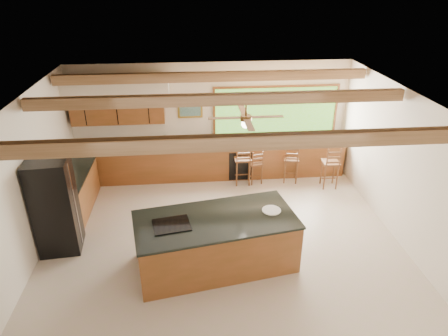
{
  "coord_description": "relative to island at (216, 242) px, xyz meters",
  "views": [
    {
      "loc": [
        -0.59,
        -6.72,
        5.01
      ],
      "look_at": [
        0.1,
        0.8,
        1.28
      ],
      "focal_mm": 32.0,
      "sensor_mm": 36.0,
      "label": 1
    }
  ],
  "objects": [
    {
      "name": "ground",
      "position": [
        0.19,
        0.71,
        -0.51
      ],
      "size": [
        7.2,
        7.2,
        0.0
      ],
      "primitive_type": "plane",
      "color": "beige",
      "rests_on": "ground"
    },
    {
      "name": "room_shell",
      "position": [
        0.02,
        1.36,
        1.71
      ],
      "size": [
        7.27,
        6.54,
        3.02
      ],
      "color": "silver",
      "rests_on": "ground"
    },
    {
      "name": "counter_run",
      "position": [
        -0.63,
        3.23,
        -0.04
      ],
      "size": [
        7.12,
        3.1,
        1.24
      ],
      "color": "brown",
      "rests_on": "ground"
    },
    {
      "name": "island",
      "position": [
        0.0,
        0.0,
        0.0
      ],
      "size": [
        3.1,
        1.85,
        1.03
      ],
      "rotation": [
        0.0,
        0.0,
        0.17
      ],
      "color": "brown",
      "rests_on": "ground"
    },
    {
      "name": "refrigerator",
      "position": [
        -3.03,
        0.79,
        0.46
      ],
      "size": [
        0.82,
        0.8,
        1.94
      ],
      "rotation": [
        0.0,
        0.0,
        0.09
      ],
      "color": "black",
      "rests_on": "ground"
    },
    {
      "name": "bar_stool_a",
      "position": [
        0.92,
        3.09,
        0.19
      ],
      "size": [
        0.42,
        0.42,
        1.17
      ],
      "rotation": [
        0.0,
        0.0,
        0.0
      ],
      "color": "brown",
      "rests_on": "ground"
    },
    {
      "name": "bar_stool_b",
      "position": [
        1.26,
        3.11,
        0.05
      ],
      "size": [
        0.39,
        0.39,
        0.94
      ],
      "rotation": [
        0.0,
        0.0,
        0.18
      ],
      "color": "brown",
      "rests_on": "ground"
    },
    {
      "name": "bar_stool_c",
      "position": [
        2.2,
        3.1,
        0.13
      ],
      "size": [
        0.45,
        0.45,
        1.07
      ],
      "rotation": [
        0.0,
        0.0,
        -0.2
      ],
      "color": "brown",
      "rests_on": "ground"
    },
    {
      "name": "bar_stool_d",
      "position": [
        3.11,
        2.7,
        0.16
      ],
      "size": [
        0.43,
        0.43,
        1.13
      ],
      "rotation": [
        0.0,
        0.0,
        -0.05
      ],
      "color": "brown",
      "rests_on": "ground"
    }
  ]
}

